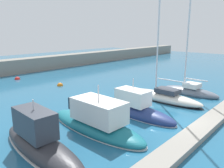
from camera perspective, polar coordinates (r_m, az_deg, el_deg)
ground_plane at (r=18.57m, az=15.53°, el=-9.43°), size 120.00×120.00×0.00m
dock_pier at (r=17.77m, az=21.68°, el=-10.26°), size 26.05×1.46×0.40m
breakwater_seawall at (r=40.93m, az=-25.36°, el=3.75°), size 108.00×2.76×2.39m
motorboat_charcoal_nearest at (r=14.36m, az=-17.79°, el=-13.49°), size 2.57×8.34×3.40m
motorboat_teal_second at (r=16.66m, az=-4.16°, el=-9.24°), size 2.89×9.16×3.72m
motorboat_navy_third at (r=19.66m, az=5.74°, el=-6.23°), size 2.67×8.02×3.53m
sailboat_ivory_fourth at (r=23.96m, az=12.67°, el=-2.88°), size 2.41×8.64×17.07m
sailboat_slate_fifth at (r=27.30m, az=18.92°, el=-1.57°), size 2.34×6.63×12.75m
mooring_buoy_red at (r=36.45m, az=-22.67°, el=1.08°), size 0.79×0.79×0.79m
mooring_buoy_orange at (r=30.49m, az=-12.91°, el=-0.43°), size 0.79×0.79×0.79m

